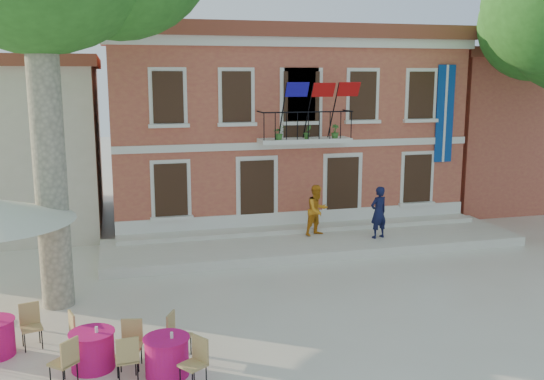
{
  "coord_description": "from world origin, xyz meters",
  "views": [
    {
      "loc": [
        -4.4,
        -14.37,
        5.7
      ],
      "look_at": [
        0.29,
        3.5,
        2.21
      ],
      "focal_mm": 40.0,
      "sensor_mm": 36.0,
      "label": 1
    }
  ],
  "objects": [
    {
      "name": "cafe_table_2",
      "position": [
        -5.0,
        -2.72,
        0.43
      ],
      "size": [
        1.79,
        1.83,
        0.95
      ],
      "color": "#C31248",
      "rests_on": "ground"
    },
    {
      "name": "cafe_table_1",
      "position": [
        -3.6,
        -3.35,
        0.43
      ],
      "size": [
        1.69,
        1.87,
        0.95
      ],
      "color": "#C31248",
      "rests_on": "ground"
    },
    {
      "name": "main_building",
      "position": [
        2.0,
        9.99,
        3.78
      ],
      "size": [
        13.5,
        9.59,
        7.5
      ],
      "color": "#BE6644",
      "rests_on": "ground"
    },
    {
      "name": "neighbor_east",
      "position": [
        14.0,
        11.0,
        3.22
      ],
      "size": [
        9.4,
        9.4,
        6.4
      ],
      "color": "#BE6644",
      "rests_on": "ground"
    },
    {
      "name": "pedestrian_orange",
      "position": [
        2.23,
        4.79,
        1.18
      ],
      "size": [
        1.04,
        0.94,
        1.75
      ],
      "primitive_type": "imported",
      "rotation": [
        0.0,
        0.0,
        0.39
      ],
      "color": "orange",
      "rests_on": "terrace"
    },
    {
      "name": "pedestrian_navy",
      "position": [
        4.11,
        3.93,
        1.18
      ],
      "size": [
        0.73,
        0.58,
        1.76
      ],
      "primitive_type": "imported",
      "rotation": [
        0.0,
        0.0,
        3.42
      ],
      "color": "#101335",
      "rests_on": "terrace"
    },
    {
      "name": "terrace",
      "position": [
        2.0,
        4.4,
        0.15
      ],
      "size": [
        14.0,
        3.4,
        0.3
      ],
      "primitive_type": "cube",
      "color": "silver",
      "rests_on": "ground"
    },
    {
      "name": "ground",
      "position": [
        0.0,
        0.0,
        0.0
      ],
      "size": [
        90.0,
        90.0,
        0.0
      ],
      "primitive_type": "plane",
      "color": "beige",
      "rests_on": "ground"
    }
  ]
}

